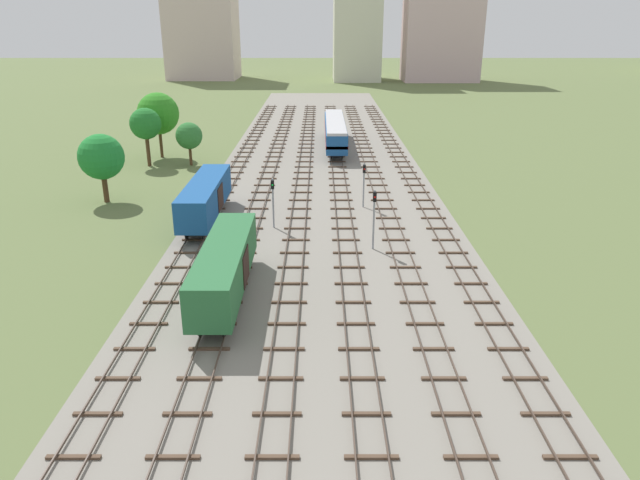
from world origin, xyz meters
The scene contains 21 objects.
ground_plane centered at (0.00, 56.00, 0.00)m, with size 480.00×480.00×0.00m, color #5B6B3D.
ballast_bed centered at (0.00, 56.00, 0.00)m, with size 25.72×176.00×0.01m, color gray.
track_far_left centered at (-10.86, 57.00, 0.14)m, with size 2.40×126.00×0.29m.
track_left centered at (-6.52, 57.00, 0.14)m, with size 2.40×126.00×0.29m.
track_centre_left centered at (-2.17, 57.00, 0.14)m, with size 2.40×126.00×0.29m.
track_centre centered at (2.17, 57.00, 0.14)m, with size 2.40×126.00×0.29m.
track_centre_right centered at (6.52, 57.00, 0.14)m, with size 2.40×126.00×0.29m.
track_right centered at (10.86, 57.00, 0.14)m, with size 2.40×126.00×0.29m.
freight_boxcar_left_nearest centered at (-6.51, 23.32, 2.45)m, with size 2.87×14.00×3.60m.
freight_boxcar_far_left_near centered at (-10.85, 39.81, 2.45)m, with size 2.87×14.00×3.60m.
passenger_coach_centre_mid centered at (2.17, 74.23, 2.61)m, with size 2.96×22.00×3.80m.
signal_post_nearest centered at (4.34, 44.21, 2.93)m, with size 0.28×0.47×4.54m.
signal_post_near centered at (4.34, 32.47, 3.25)m, with size 0.28×0.47×5.09m.
signal_post_mid centered at (-4.34, 37.90, 2.98)m, with size 0.28×0.47×4.63m.
lineside_tree_0 centered at (-22.47, 62.33, 5.47)m, with size 3.99×3.99×7.52m.
lineside_tree_1 centered at (-22.54, 46.10, 4.79)m, with size 4.67×4.67×7.15m.
lineside_tree_2 centered at (-22.14, 67.57, 6.02)m, with size 5.63×5.63×8.85m.
lineside_tree_3 centered at (-17.09, 62.74, 3.87)m, with size 3.44×3.44×5.62m.
skyline_tower_0 centered at (-37.64, 185.02, 19.43)m, with size 21.52×18.66×38.87m.
skyline_tower_1 centered at (11.36, 180.39, 21.85)m, with size 14.35×19.81×43.70m.
skyline_tower_2 centered at (37.07, 176.65, 18.05)m, with size 22.67×14.39×36.09m.
Camera 1 is at (-0.08, -13.09, 17.96)m, focal length 32.90 mm.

